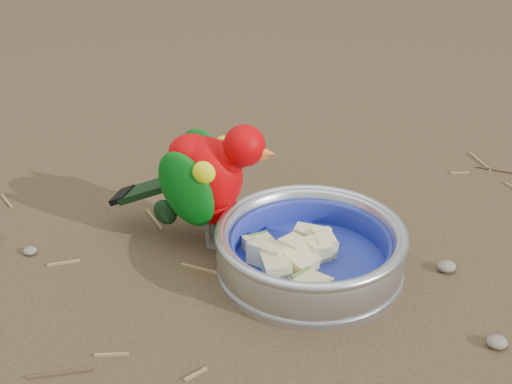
{
  "coord_description": "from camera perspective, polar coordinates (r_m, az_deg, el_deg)",
  "views": [
    {
      "loc": [
        -0.06,
        -0.61,
        0.5
      ],
      "look_at": [
        0.01,
        0.15,
        0.08
      ],
      "focal_mm": 50.0,
      "sensor_mm": 36.0,
      "label": 1
    }
  ],
  "objects": [
    {
      "name": "fruit_wedges",
      "position": [
        0.85,
        4.37,
        -4.72
      ],
      "size": [
        0.13,
        0.13,
        0.03
      ],
      "primitive_type": null,
      "color": "beige",
      "rests_on": "food_bowl"
    },
    {
      "name": "bowl_wall",
      "position": [
        0.85,
        4.39,
        -4.32
      ],
      "size": [
        0.22,
        0.22,
        0.04
      ],
      "primitive_type": null,
      "color": "#B2B2BA",
      "rests_on": "food_bowl"
    },
    {
      "name": "ground",
      "position": [
        0.79,
        0.01,
        -10.49
      ],
      "size": [
        60.0,
        60.0,
        0.0
      ],
      "primitive_type": "plane",
      "color": "#453522"
    },
    {
      "name": "lory_parrot",
      "position": [
        0.89,
        -3.93,
        0.52
      ],
      "size": [
        0.22,
        0.16,
        0.16
      ],
      "primitive_type": null,
      "rotation": [
        0.0,
        0.0,
        -1.96
      ],
      "color": "#BE0003",
      "rests_on": "ground"
    },
    {
      "name": "food_bowl",
      "position": [
        0.86,
        4.32,
        -5.99
      ],
      "size": [
        0.22,
        0.22,
        0.02
      ],
      "primitive_type": "cylinder",
      "color": "#B2B2BA",
      "rests_on": "ground"
    },
    {
      "name": "ground_debris",
      "position": [
        0.85,
        -3.79,
        -6.83
      ],
      "size": [
        0.9,
        0.8,
        0.01
      ],
      "primitive_type": null,
      "color": "olive",
      "rests_on": "ground"
    }
  ]
}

